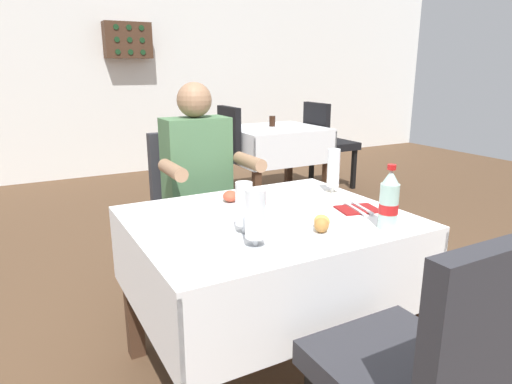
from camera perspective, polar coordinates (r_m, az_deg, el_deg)
The scene contains 18 objects.
ground_plane at distance 2.29m, azimuth 2.33°, elevation -20.10°, with size 11.00×11.00×0.00m, color brown.
back_wall at distance 6.04m, azimuth -20.21°, elevation 15.38°, with size 11.00×0.12×2.84m, color white.
main_dining_table at distance 1.93m, azimuth 1.44°, elevation -7.81°, with size 1.11×0.91×0.74m.
chair_far_diner_seat at distance 2.66m, azimuth -7.76°, elevation -1.69°, with size 0.44×0.50×0.97m.
chair_near_camera_side at distance 1.37m, azimuth 20.72°, elevation -20.19°, with size 0.44×0.50×0.97m.
seated_diner_far at distance 2.52m, azimuth -6.98°, elevation 1.08°, with size 0.50×0.46×1.26m.
plate_near_camera at distance 1.71m, azimuth 7.87°, elevation -4.44°, with size 0.24×0.24×0.07m.
plate_far_diner at distance 2.05m, azimuth -1.81°, elevation -0.97°, with size 0.26×0.26×0.06m.
beer_glass_left at distance 1.52m, azimuth -0.07°, elevation -3.32°, with size 0.07×0.07×0.21m.
beer_glass_middle at distance 1.65m, azimuth -1.53°, elevation -1.97°, with size 0.07×0.07×0.20m.
beer_glass_right at distance 2.22m, azimuth 9.77°, elevation 2.73°, with size 0.07×0.07×0.22m.
cola_bottle_primary at distance 1.78m, azimuth 16.48°, elevation -1.12°, with size 0.07×0.07×0.25m.
napkin_cutlery_set at distance 2.00m, azimuth 12.74°, elevation -2.10°, with size 0.19×0.20×0.01m.
background_dining_table at distance 4.74m, azimuth 2.38°, elevation 6.00°, with size 0.95×0.85×0.74m.
background_chair_left at distance 4.43m, azimuth -5.25°, elevation 5.27°, with size 0.50×0.44×0.97m.
background_chair_right at distance 5.13m, azimuth 8.98°, elevation 6.52°, with size 0.50×0.44×0.97m.
background_table_tumbler at distance 4.79m, azimuth 2.07°, elevation 8.95°, with size 0.06×0.06×0.11m, color black.
wall_bottle_rack at distance 5.97m, azimuth -15.93°, elevation 17.99°, with size 0.56×0.21×0.42m.
Camera 1 is at (-0.97, -1.59, 1.33)m, focal length 31.61 mm.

